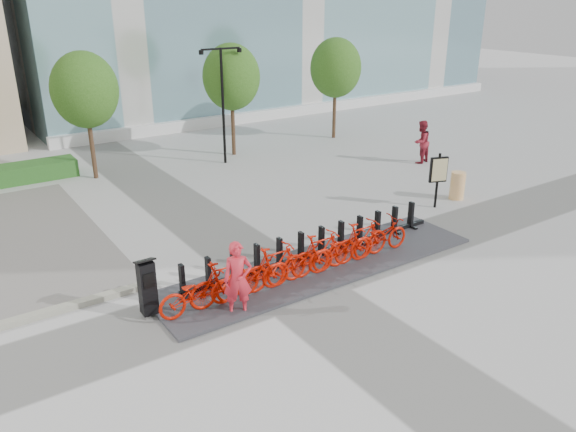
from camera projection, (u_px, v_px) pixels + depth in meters
ground at (288, 284)px, 14.75m from camera, size 120.00×120.00×0.00m
tree_1 at (85, 90)px, 21.89m from camera, size 2.60×2.60×5.10m
tree_2 at (231, 77)px, 25.27m from camera, size 2.60×2.60×5.10m
tree_3 at (336, 68)px, 28.39m from camera, size 2.60×2.60×5.10m
streetlamp at (222, 92)px, 24.15m from camera, size 2.00×0.20×5.00m
dock_pad at (321, 266)px, 15.64m from camera, size 9.60×2.40×0.08m
dock_rail_posts at (313, 244)px, 15.87m from camera, size 8.02×0.50×0.85m
bike_0 at (198, 292)px, 13.14m from camera, size 1.97×0.69×1.03m
bike_1 at (225, 281)px, 13.49m from camera, size 1.91×0.54×1.15m
bike_2 at (251, 276)px, 13.89m from camera, size 1.97×0.69×1.03m
bike_3 at (275, 266)px, 14.24m from camera, size 1.91×0.54×1.15m
bike_4 at (298, 261)px, 14.64m from camera, size 1.97×0.69×1.03m
bike_5 at (320, 253)px, 14.99m from camera, size 1.91×0.54×1.15m
bike_6 at (341, 248)px, 15.39m from camera, size 1.97×0.69×1.03m
bike_7 at (361, 240)px, 15.74m from camera, size 1.91×0.54×1.15m
bike_8 at (380, 236)px, 16.13m from camera, size 1.97×0.69×1.03m
kiosk at (147, 287)px, 13.01m from camera, size 0.45×0.37×1.45m
worker_red at (238, 279)px, 13.02m from camera, size 0.79×0.66×1.85m
pedestrian at (421, 142)px, 24.95m from camera, size 1.06×0.91×1.91m
construction_barrel at (457, 186)px, 20.66m from camera, size 0.59×0.59×1.02m
map_sign at (438, 172)px, 19.54m from camera, size 0.64×0.31×1.99m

